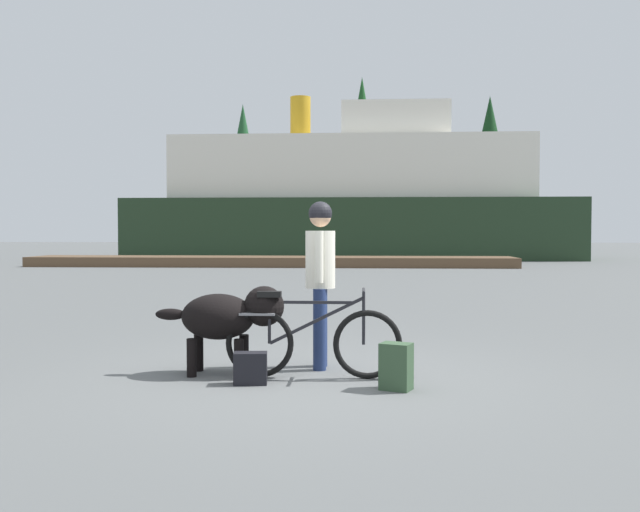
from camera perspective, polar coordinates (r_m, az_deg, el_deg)
ground_plane at (r=7.25m, az=-1.04°, el=-9.79°), size 160.00×160.00×0.00m
bicycle at (r=7.18m, az=-0.67°, el=-6.83°), size 1.78×0.44×0.90m
person_cyclist at (r=7.62m, az=0.02°, el=-0.87°), size 0.32×0.53×1.80m
dog at (r=7.39m, az=-7.35°, el=-4.81°), size 1.35×0.56×0.92m
backpack at (r=6.73m, az=6.15°, el=-8.83°), size 0.34×0.29×0.44m
handbag_pannier at (r=6.97m, az=-5.62°, el=-8.98°), size 0.34×0.21×0.31m
dock_pier at (r=29.34m, az=-4.00°, el=-0.44°), size 19.91×2.50×0.40m
ferry_boat at (r=38.48m, az=2.68°, el=4.42°), size 23.01×7.97×8.70m
pine_tree_far_left at (r=51.73m, az=-6.21°, el=7.82°), size 2.96×2.96×10.56m
pine_tree_center at (r=50.78m, az=3.39°, el=8.90°), size 3.40×3.40×12.30m
pine_tree_far_right at (r=50.87m, az=10.07°, el=6.47°), size 4.23×4.23×8.62m
pine_tree_mid_back at (r=58.66m, az=13.49°, el=7.90°), size 4.04×4.04×12.19m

